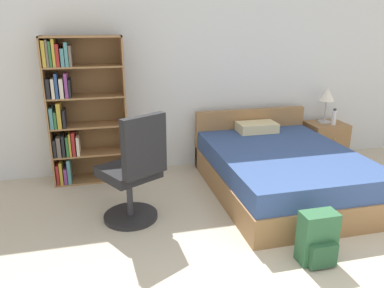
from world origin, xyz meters
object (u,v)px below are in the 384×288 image
object	(u,v)px
bookshelf	(77,110)
bed	(280,169)
table_lamp	(327,97)
backpack_green	(318,239)
office_chair	(134,174)
nightstand	(325,141)
water_bottle	(334,117)

from	to	relation	value
bookshelf	bed	size ratio (longest dim) A/B	0.85
table_lamp	backpack_green	distance (m)	2.66
bed	office_chair	xyz separation A→B (m)	(-1.68, -0.33, 0.24)
bed	backpack_green	bearing A→B (deg)	-103.40
nightstand	backpack_green	xyz separation A→B (m)	(-1.40, -2.13, -0.06)
bookshelf	nightstand	distance (m)	3.35
office_chair	nightstand	xyz separation A→B (m)	(2.76, 1.13, -0.24)
bed	bookshelf	bearing A→B (deg)	159.08
bookshelf	nightstand	world-z (taller)	bookshelf
nightstand	water_bottle	world-z (taller)	water_bottle
office_chair	water_bottle	xyz separation A→B (m)	(2.79, 1.03, 0.13)
nightstand	backpack_green	bearing A→B (deg)	-123.35
bookshelf	water_bottle	size ratio (longest dim) A/B	7.65
office_chair	nightstand	distance (m)	2.99
office_chair	table_lamp	xyz separation A→B (m)	(2.74, 1.17, 0.39)
bed	nightstand	world-z (taller)	bed
bookshelf	water_bottle	bearing A→B (deg)	-2.66
water_bottle	table_lamp	bearing A→B (deg)	108.52
bookshelf	bed	world-z (taller)	bookshelf
backpack_green	bookshelf	bearing A→B (deg)	131.08
nightstand	backpack_green	world-z (taller)	nightstand
bookshelf	nightstand	bearing A→B (deg)	-0.86
bookshelf	office_chair	xyz separation A→B (m)	(0.54, -1.18, -0.38)
nightstand	table_lamp	world-z (taller)	table_lamp
bed	water_bottle	distance (m)	1.36
bed	nightstand	bearing A→B (deg)	36.34
bookshelf	backpack_green	world-z (taller)	bookshelf
bed	table_lamp	size ratio (longest dim) A/B	4.18
nightstand	backpack_green	size ratio (longest dim) A/B	1.21
office_chair	table_lamp	distance (m)	3.00
bookshelf	table_lamp	xyz separation A→B (m)	(3.28, -0.01, 0.01)
nightstand	bookshelf	bearing A→B (deg)	179.14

